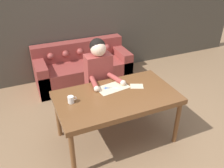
{
  "coord_description": "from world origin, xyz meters",
  "views": [
    {
      "loc": [
        -1.19,
        -2.29,
        2.4
      ],
      "look_at": [
        -0.11,
        0.19,
        0.83
      ],
      "focal_mm": 38.0,
      "sensor_mm": 36.0,
      "label": 1
    }
  ],
  "objects_px": {
    "dining_table": "(117,100)",
    "mug": "(71,100)",
    "scissors": "(108,88)",
    "couch": "(83,68)",
    "person": "(99,79)"
  },
  "relations": [
    {
      "from": "dining_table",
      "to": "person",
      "type": "xyz_separation_m",
      "value": [
        -0.02,
        0.61,
        0.01
      ]
    },
    {
      "from": "person",
      "to": "mug",
      "type": "relative_size",
      "value": 11.51
    },
    {
      "from": "dining_table",
      "to": "couch",
      "type": "bearing_deg",
      "value": 87.78
    },
    {
      "from": "person",
      "to": "couch",
      "type": "bearing_deg",
      "value": 85.83
    },
    {
      "from": "dining_table",
      "to": "scissors",
      "type": "xyz_separation_m",
      "value": [
        -0.03,
        0.21,
        0.07
      ]
    },
    {
      "from": "dining_table",
      "to": "mug",
      "type": "height_order",
      "value": "mug"
    },
    {
      "from": "mug",
      "to": "dining_table",
      "type": "bearing_deg",
      "value": -7.25
    },
    {
      "from": "couch",
      "to": "person",
      "type": "xyz_separation_m",
      "value": [
        -0.09,
        -1.17,
        0.37
      ]
    },
    {
      "from": "couch",
      "to": "person",
      "type": "relative_size",
      "value": 1.41
    },
    {
      "from": "couch",
      "to": "scissors",
      "type": "xyz_separation_m",
      "value": [
        -0.1,
        -1.57,
        0.44
      ]
    },
    {
      "from": "couch",
      "to": "person",
      "type": "bearing_deg",
      "value": -94.17
    },
    {
      "from": "person",
      "to": "scissors",
      "type": "xyz_separation_m",
      "value": [
        -0.02,
        -0.4,
        0.06
      ]
    },
    {
      "from": "dining_table",
      "to": "mug",
      "type": "bearing_deg",
      "value": 172.75
    },
    {
      "from": "dining_table",
      "to": "person",
      "type": "relative_size",
      "value": 1.21
    },
    {
      "from": "mug",
      "to": "couch",
      "type": "bearing_deg",
      "value": 69.05
    }
  ]
}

